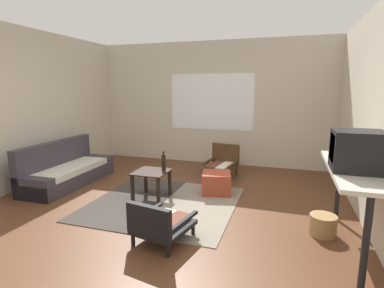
# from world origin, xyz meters

# --- Properties ---
(ground_plane) EXTENTS (7.80, 7.80, 0.00)m
(ground_plane) POSITION_xyz_m (0.00, 0.00, 0.00)
(ground_plane) COLOR #56331E
(far_wall_with_window) EXTENTS (5.60, 0.13, 2.70)m
(far_wall_with_window) POSITION_xyz_m (0.00, 3.06, 1.35)
(far_wall_with_window) COLOR beige
(far_wall_with_window) RESTS_ON ground
(side_wall_right) EXTENTS (0.12, 6.60, 2.70)m
(side_wall_right) POSITION_xyz_m (2.66, 0.30, 1.35)
(side_wall_right) COLOR beige
(side_wall_right) RESTS_ON ground
(side_wall_left) EXTENTS (0.12, 6.60, 2.70)m
(side_wall_left) POSITION_xyz_m (-2.66, 0.30, 1.35)
(side_wall_left) COLOR beige
(side_wall_left) RESTS_ON ground
(area_rug) EXTENTS (2.09, 2.03, 0.01)m
(area_rug) POSITION_xyz_m (-0.05, 0.38, 0.01)
(area_rug) COLOR #38332D
(area_rug) RESTS_ON ground
(couch) EXTENTS (0.71, 1.82, 0.76)m
(couch) POSITION_xyz_m (-2.07, 0.71, 0.24)
(couch) COLOR #38333D
(couch) RESTS_ON ground
(coffee_table) EXTENTS (0.50, 0.51, 0.44)m
(coffee_table) POSITION_xyz_m (-0.30, 0.50, 0.34)
(coffee_table) COLOR black
(coffee_table) RESTS_ON ground
(armchair_by_window) EXTENTS (0.64, 0.70, 0.60)m
(armchair_by_window) POSITION_xyz_m (0.46, 2.08, 0.26)
(armchair_by_window) COLOR #472D19
(armchair_by_window) RESTS_ON ground
(armchair_striped_foreground) EXTENTS (0.65, 0.71, 0.50)m
(armchair_striped_foreground) POSITION_xyz_m (0.38, -0.69, 0.23)
(armchair_striped_foreground) COLOR black
(armchair_striped_foreground) RESTS_ON ground
(ottoman_orange) EXTENTS (0.54, 0.54, 0.35)m
(ottoman_orange) POSITION_xyz_m (0.60, 1.05, 0.17)
(ottoman_orange) COLOR #993D28
(ottoman_orange) RESTS_ON ground
(console_shelf) EXTENTS (0.47, 1.60, 0.89)m
(console_shelf) POSITION_xyz_m (2.31, -0.17, 0.80)
(console_shelf) COLOR beige
(console_shelf) RESTS_ON ground
(crt_television) EXTENTS (0.47, 0.43, 0.39)m
(crt_television) POSITION_xyz_m (2.31, -0.29, 1.09)
(crt_television) COLOR black
(crt_television) RESTS_ON console_shelf
(clay_vase) EXTENTS (0.24, 0.24, 0.33)m
(clay_vase) POSITION_xyz_m (2.31, 0.11, 1.02)
(clay_vase) COLOR #935B38
(clay_vase) RESTS_ON console_shelf
(glass_bottle) EXTENTS (0.06, 0.06, 0.29)m
(glass_bottle) POSITION_xyz_m (-0.15, 0.65, 0.56)
(glass_bottle) COLOR black
(glass_bottle) RESTS_ON coffee_table
(wicker_basket) EXTENTS (0.31, 0.31, 0.24)m
(wicker_basket) POSITION_xyz_m (2.10, 0.07, 0.12)
(wicker_basket) COLOR #9E7A4C
(wicker_basket) RESTS_ON ground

